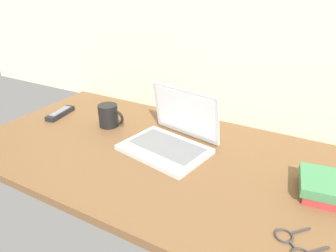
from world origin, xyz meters
The scene contains 6 objects.
desk centered at (0.00, 0.00, 0.01)m, with size 1.60×0.76×0.03m.
laptop centered at (-0.04, 0.06, 0.08)m, with size 0.35×0.31×0.22m.
coffee_mug centered at (-0.37, 0.09, 0.08)m, with size 0.12×0.08×0.10m.
remote_control_near centered at (-0.65, 0.07, 0.04)m, with size 0.07×0.17×0.02m.
eyeglasses centered at (0.44, -0.22, 0.03)m, with size 0.14×0.14×0.01m.
book_stack centered at (0.51, 0.03, 0.06)m, with size 0.20×0.18×0.05m.
Camera 1 is at (0.43, -0.83, 0.61)m, focal length 32.18 mm.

